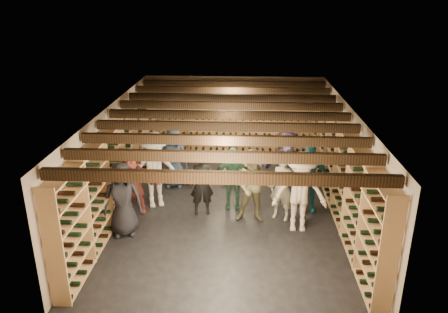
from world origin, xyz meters
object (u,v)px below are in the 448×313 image
crate_stack_right (199,177)px  person_10 (232,178)px  person_2 (254,186)px  crate_stack_left (235,174)px  crate_loose (245,167)px  person_1 (202,184)px  person_4 (308,178)px  person_9 (155,170)px  person_5 (133,181)px  person_0 (123,199)px  person_7 (282,188)px  person_6 (174,158)px  person_3 (300,192)px  person_11 (287,165)px

crate_stack_right → person_10: person_10 is taller
person_2 → crate_stack_left: bearing=105.5°
crate_loose → person_1: 2.96m
person_4 → person_9: (-3.58, 0.06, 0.10)m
crate_stack_right → person_2: size_ratio=0.35×
crate_loose → person_5: bearing=-133.7°
person_0 → person_7: size_ratio=1.06×
person_7 → person_9: size_ratio=0.83×
crate_stack_left → person_9: 2.43m
person_0 → person_6: size_ratio=1.03×
person_2 → person_6: (-2.07, 1.81, -0.06)m
crate_stack_left → person_7: 2.27m
person_3 → person_9: bearing=165.1°
person_2 → person_11: 1.56m
person_0 → person_9: bearing=60.8°
person_0 → person_1: bearing=20.4°
crate_stack_left → person_7: (1.12, -1.91, 0.51)m
crate_stack_right → person_11: size_ratio=0.34×
crate_loose → person_11: (1.03, -1.69, 0.77)m
crate_loose → person_11: person_11 is taller
person_9 → person_11: person_9 is taller
person_3 → crate_loose: bearing=110.7°
person_2 → crate_loose: bearing=96.1°
person_3 → person_10: (-1.46, 0.99, -0.14)m
person_6 → person_11: person_11 is taller
crate_stack_left → person_2: (0.48, -2.06, 0.59)m
person_0 → person_5: person_0 is taller
crate_loose → person_10: 2.46m
crate_stack_left → person_10: size_ratio=0.37×
person_3 → person_11: size_ratio=1.05×
person_3 → person_11: 1.66m
person_3 → person_9: person_9 is taller
person_10 → person_1: bearing=-150.5°
crate_stack_left → person_4: 2.36m
crate_loose → person_4: size_ratio=0.30×
person_7 → crate_stack_right: bearing=161.4°
person_5 → person_9: person_9 is taller
person_6 → person_7: bearing=-28.9°
person_11 → person_3: bearing=-94.9°
crate_stack_left → person_3: person_3 is taller
person_10 → person_11: 1.49m
crate_stack_left → person_3: bearing=-59.0°
person_1 → person_3: (2.13, -0.63, 0.15)m
person_1 → person_10: 0.76m
person_6 → person_10: 1.95m
crate_loose → person_11: bearing=-58.6°
person_1 → person_5: size_ratio=0.96×
crate_stack_right → person_0: 3.08m
person_2 → person_11: bearing=60.2°
person_2 → person_5: (-2.78, 0.31, -0.07)m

